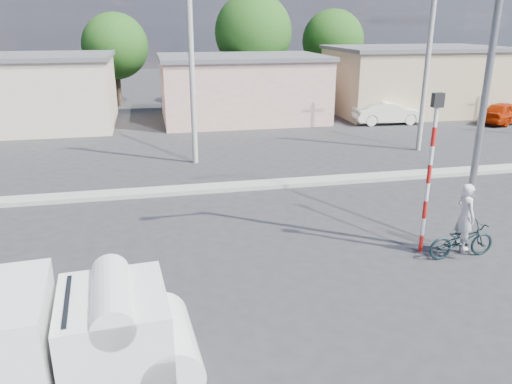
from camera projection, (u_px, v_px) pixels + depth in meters
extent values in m
plane|color=#2B2B2D|center=(329.00, 291.00, 11.80)|extent=(120.00, 120.00, 0.00)
cube|color=#99968E|center=(258.00, 185.00, 19.17)|extent=(40.00, 0.80, 0.16)
cylinder|color=black|center=(112.00, 341.00, 9.12)|extent=(1.04, 0.38, 1.02)
cylinder|color=#A50C0B|center=(112.00, 341.00, 9.12)|extent=(0.52, 0.37, 0.50)
cube|color=white|center=(115.00, 334.00, 8.01)|extent=(1.81, 2.02, 1.44)
cylinder|color=white|center=(166.00, 347.00, 8.36)|extent=(1.17, 1.97, 1.02)
cylinder|color=white|center=(111.00, 298.00, 7.80)|extent=(0.80, 1.94, 0.65)
cube|color=silver|center=(189.00, 361.00, 8.58)|extent=(0.29, 1.99, 0.26)
cube|color=black|center=(69.00, 318.00, 7.70)|extent=(0.20, 1.58, 0.65)
imported|color=black|center=(462.00, 240.00, 13.34)|extent=(1.91, 0.71, 0.99)
imported|color=silver|center=(464.00, 227.00, 13.21)|extent=(0.45, 0.66, 1.79)
imported|color=white|center=(387.00, 113.00, 30.76)|extent=(4.31, 1.70, 1.40)
imported|color=#AB2302|center=(505.00, 113.00, 30.88)|extent=(4.27, 3.11, 1.35)
cylinder|color=red|center=(421.00, 243.00, 13.74)|extent=(0.11, 0.11, 0.50)
cylinder|color=white|center=(423.00, 227.00, 13.58)|extent=(0.11, 0.11, 0.50)
cylinder|color=red|center=(425.00, 209.00, 13.41)|extent=(0.11, 0.11, 0.50)
cylinder|color=white|center=(427.00, 192.00, 13.25)|extent=(0.11, 0.11, 0.50)
cylinder|color=red|center=(429.00, 174.00, 13.09)|extent=(0.11, 0.11, 0.50)
cylinder|color=white|center=(431.00, 155.00, 12.93)|extent=(0.11, 0.11, 0.50)
cylinder|color=red|center=(434.00, 137.00, 12.76)|extent=(0.11, 0.11, 0.50)
cylinder|color=white|center=(436.00, 117.00, 12.60)|extent=(0.11, 0.11, 0.50)
cube|color=black|center=(438.00, 100.00, 12.46)|extent=(0.28, 0.18, 0.36)
cylinder|color=slate|center=(486.00, 87.00, 12.30)|extent=(0.18, 0.18, 9.00)
cube|color=beige|center=(6.00, 94.00, 29.12)|extent=(12.00, 7.00, 4.00)
cube|color=#59595B|center=(0.00, 57.00, 28.43)|extent=(12.30, 7.30, 0.24)
cube|color=tan|center=(242.00, 89.00, 31.92)|extent=(10.00, 7.00, 3.80)
cube|color=#59595B|center=(241.00, 57.00, 31.27)|extent=(10.30, 7.30, 0.24)
cube|color=tan|center=(413.00, 82.00, 34.23)|extent=(11.00, 7.00, 4.20)
cube|color=#59595B|center=(417.00, 48.00, 33.51)|extent=(11.30, 7.30, 0.24)
cylinder|color=#38281E|center=(118.00, 83.00, 36.87)|extent=(0.36, 0.36, 3.47)
sphere|color=#2B611D|center=(115.00, 46.00, 36.02)|extent=(4.71, 4.71, 4.71)
cylinder|color=#38281E|center=(253.00, 76.00, 37.80)|extent=(0.36, 0.36, 4.20)
sphere|color=#2B611D|center=(253.00, 32.00, 36.78)|extent=(5.70, 5.70, 5.70)
cylinder|color=#38281E|center=(331.00, 75.00, 41.13)|extent=(0.36, 0.36, 3.64)
sphere|color=#2B611D|center=(333.00, 41.00, 40.24)|extent=(4.94, 4.94, 4.94)
cylinder|color=#99968E|center=(192.00, 72.00, 21.20)|extent=(0.24, 0.24, 8.00)
cylinder|color=#99968E|center=(427.00, 67.00, 23.38)|extent=(0.24, 0.24, 8.00)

